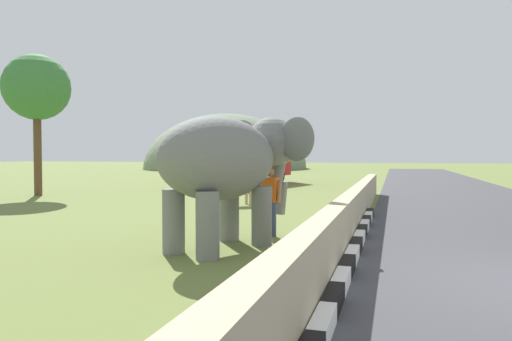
{
  "coord_description": "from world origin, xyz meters",
  "views": [
    {
      "loc": [
        -7.46,
        2.84,
        1.93
      ],
      "look_at": [
        2.01,
        5.66,
        1.6
      ],
      "focal_mm": 32.64,
      "sensor_mm": 36.0,
      "label": 1
    }
  ],
  "objects_px": {
    "person_handler": "(269,197)",
    "elephant": "(231,160)",
    "cow_near": "(237,183)",
    "bus_red": "(244,153)"
  },
  "relations": [
    {
      "from": "person_handler",
      "to": "elephant",
      "type": "bearing_deg",
      "value": 161.14
    },
    {
      "from": "person_handler",
      "to": "cow_near",
      "type": "distance_m",
      "value": 6.91
    },
    {
      "from": "elephant",
      "to": "cow_near",
      "type": "height_order",
      "value": "elephant"
    },
    {
      "from": "person_handler",
      "to": "cow_near",
      "type": "height_order",
      "value": "person_handler"
    },
    {
      "from": "elephant",
      "to": "bus_red",
      "type": "distance_m",
      "value": 20.44
    },
    {
      "from": "person_handler",
      "to": "cow_near",
      "type": "relative_size",
      "value": 1.01
    },
    {
      "from": "bus_red",
      "to": "cow_near",
      "type": "distance_m",
      "value": 12.48
    },
    {
      "from": "elephant",
      "to": "person_handler",
      "type": "xyz_separation_m",
      "value": [
        1.37,
        -0.47,
        -0.9
      ]
    },
    {
      "from": "elephant",
      "to": "person_handler",
      "type": "relative_size",
      "value": 2.46
    },
    {
      "from": "bus_red",
      "to": "cow_near",
      "type": "bearing_deg",
      "value": -163.04
    }
  ]
}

